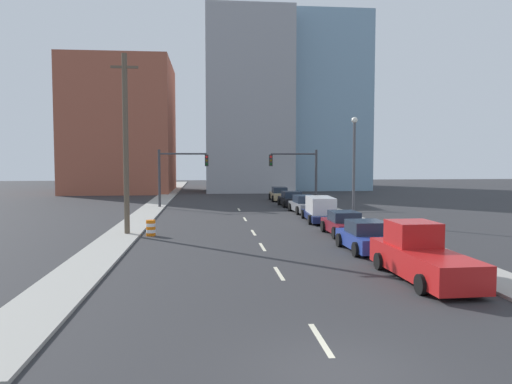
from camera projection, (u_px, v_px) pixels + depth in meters
ground_plane at (342, 373)px, 10.70m from camera, size 200.00×200.00×0.00m
sidewalk_left at (161, 201)px, 54.72m from camera, size 2.19×90.20×0.12m
sidewalk_right at (304, 199)px, 56.26m from camera, size 2.19×90.20×0.12m
lane_stripe_at_2m at (321, 339)px, 12.69m from camera, size 0.16×2.40×0.01m
lane_stripe_at_9m at (279, 273)px, 20.04m from camera, size 0.16×2.40×0.01m
lane_stripe_at_15m at (262, 247)px, 26.09m from camera, size 0.16×2.40×0.01m
lane_stripe_at_21m at (253, 233)px, 31.18m from camera, size 0.16×2.40×0.01m
lane_stripe_at_28m at (245, 219)px, 38.20m from camera, size 0.16×2.40×0.01m
lane_stripe_at_35m at (239, 210)px, 45.49m from camera, size 0.16×2.40×0.01m
building_brick_left at (122, 128)px, 70.32m from camera, size 14.00×16.00×18.07m
building_office_center at (246, 107)px, 75.78m from camera, size 12.00×20.00×25.19m
building_glass_right at (315, 107)px, 80.85m from camera, size 13.00×20.00×26.01m
traffic_signal_left at (175, 170)px, 46.96m from camera, size 4.73×0.35×5.51m
traffic_signal_right at (301, 169)px, 48.13m from camera, size 4.73×0.35×5.51m
utility_pole_left_mid at (126, 143)px, 29.74m from camera, size 1.60×0.32×10.83m
traffic_barrel at (151, 228)px, 29.86m from camera, size 0.56×0.56×0.95m
street_lamp at (354, 161)px, 35.95m from camera, size 0.44×0.44×7.62m
pickup_truck_red at (421, 257)px, 19.05m from camera, size 2.35×6.29×2.13m
sedan_blue at (366, 237)px, 24.87m from camera, size 2.25×4.47×1.52m
sedan_maroon at (344, 224)px, 30.14m from camera, size 2.10×4.54×1.44m
box_truck_navy at (320, 210)px, 36.68m from camera, size 2.45×5.88×1.83m
sedan_gray at (304, 205)px, 42.77m from camera, size 2.33×4.79×1.50m
sedan_black at (291, 199)px, 48.78m from camera, size 2.31×4.63×1.44m
sedan_tan at (279, 194)px, 55.27m from camera, size 2.08×4.75×1.51m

